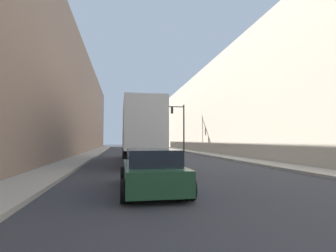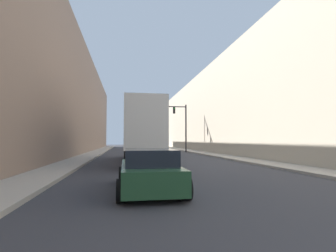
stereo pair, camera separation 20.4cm
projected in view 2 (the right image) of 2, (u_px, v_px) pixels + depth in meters
name	position (u px, v px, depth m)	size (l,w,h in m)	color
sidewalk_right	(209.00, 154.00, 30.41)	(2.07, 80.00, 0.15)	#B2A899
sidewalk_left	(90.00, 155.00, 28.23)	(2.07, 80.00, 0.15)	#B2A899
building_right	(241.00, 106.00, 31.37)	(6.00, 80.00, 11.48)	beige
building_left	(52.00, 94.00, 27.92)	(6.00, 80.00, 13.17)	#997A66
semi_truck	(140.00, 132.00, 19.96)	(2.40, 12.73, 4.19)	silver
sedan_car	(149.00, 170.00, 8.77)	(2.04, 4.60, 1.38)	#234C2D
traffic_signal_gantry	(173.00, 118.00, 36.57)	(6.89, 0.35, 6.67)	black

